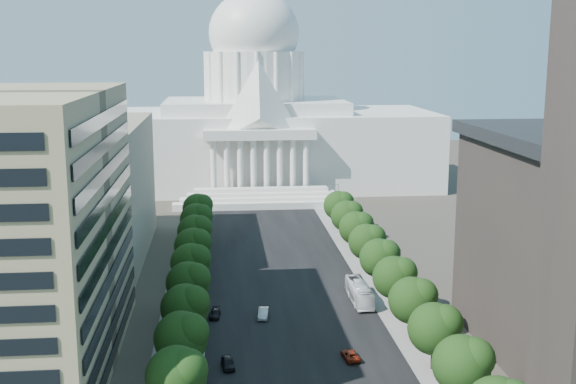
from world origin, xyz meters
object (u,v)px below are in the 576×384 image
object	(u,v)px
car_dark_a	(228,363)
car_silver	(263,313)
car_red	(350,355)
city_bus	(359,292)
car_dark_b	(215,314)

from	to	relation	value
car_dark_a	car_silver	xyz separation A→B (m)	(6.39, 19.54, 0.04)
car_red	city_bus	world-z (taller)	city_bus
city_bus	car_red	bearing A→B (deg)	-104.42
car_dark_a	car_red	world-z (taller)	car_dark_a
car_silver	car_red	size ratio (longest dim) A/B	1.03
car_dark_a	car_red	bearing A→B (deg)	-2.32
car_red	car_dark_b	xyz separation A→B (m)	(-20.23, 19.31, 0.00)
car_dark_a	city_bus	xyz separation A→B (m)	(24.44, 25.86, 1.06)
car_silver	car_dark_b	xyz separation A→B (m)	(-8.34, 0.93, -0.14)
city_bus	car_dark_a	bearing A→B (deg)	-133.79
car_dark_a	car_dark_b	xyz separation A→B (m)	(-1.95, 20.46, -0.11)
car_dark_a	car_red	distance (m)	18.31
car_dark_b	city_bus	xyz separation A→B (m)	(26.39, 5.40, 1.16)
car_dark_a	car_dark_b	bearing A→B (deg)	89.51
car_silver	car_dark_b	distance (m)	8.39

